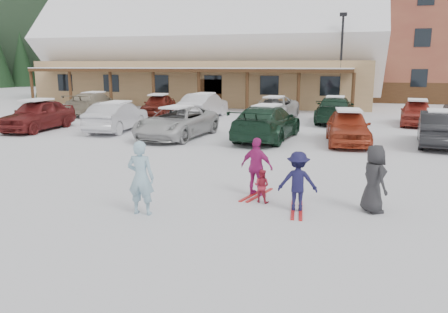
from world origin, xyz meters
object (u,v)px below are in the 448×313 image
(parked_car_1, at_px, (117,117))
(toddler_red, at_px, (262,186))
(parked_car_7, at_px, (94,103))
(parked_car_5, at_px, (439,128))
(child_navy, at_px, (298,181))
(parked_car_11, at_px, (335,110))
(bystander_dark, at_px, (374,179))
(parked_car_4, at_px, (348,127))
(parked_car_8, at_px, (159,105))
(parked_car_2, at_px, (177,122))
(adult_skier, at_px, (141,178))
(parked_car_12, at_px, (417,112))
(parked_car_10, at_px, (274,108))
(lamp_post, at_px, (341,57))
(parked_car_3, at_px, (267,123))
(child_magenta, at_px, (257,167))
(parked_car_9, at_px, (204,106))
(day_lodge, at_px, (206,57))
(parked_car_0, at_px, (38,115))

(parked_car_1, bearing_deg, toddler_red, 130.48)
(parked_car_7, bearing_deg, parked_car_5, 156.28)
(child_navy, distance_m, parked_car_7, 22.36)
(parked_car_11, bearing_deg, bystander_dark, 95.47)
(parked_car_4, relative_size, parked_car_8, 1.04)
(parked_car_2, bearing_deg, bystander_dark, -40.31)
(adult_skier, relative_size, child_navy, 1.21)
(parked_car_5, xyz_separation_m, parked_car_8, (-15.76, 6.96, -0.03))
(parked_car_12, bearing_deg, adult_skier, -108.15)
(bystander_dark, height_order, parked_car_7, bystander_dark)
(parked_car_4, distance_m, parked_car_10, 8.68)
(parked_car_8, relative_size, parked_car_12, 0.99)
(lamp_post, relative_size, bystander_dark, 4.38)
(parked_car_2, xyz_separation_m, parked_car_7, (-8.89, 7.28, 0.04))
(toddler_red, height_order, parked_car_7, parked_car_7)
(child_navy, distance_m, parked_car_2, 11.06)
(toddler_red, xyz_separation_m, parked_car_4, (1.98, 8.98, 0.31))
(bystander_dark, xyz_separation_m, parked_car_3, (-4.11, 9.06, -0.01))
(child_magenta, bearing_deg, parked_car_8, -42.26)
(parked_car_5, height_order, parked_car_9, parked_car_9)
(child_navy, bearing_deg, lamp_post, -96.77)
(lamp_post, height_order, parked_car_7, lamp_post)
(child_navy, height_order, parked_car_3, parked_car_3)
(toddler_red, relative_size, parked_car_12, 0.20)
(bystander_dark, bearing_deg, parked_car_12, -39.57)
(day_lodge, xyz_separation_m, parked_car_7, (-4.13, -11.58, -3.19))
(child_magenta, height_order, parked_car_1, child_magenta)
(parked_car_3, height_order, parked_car_10, parked_car_3)
(bystander_dark, distance_m, parked_car_1, 15.20)
(parked_car_0, xyz_separation_m, parked_car_12, (19.01, 7.40, -0.08))
(bystander_dark, distance_m, parked_car_12, 16.43)
(bystander_dark, bearing_deg, day_lodge, -3.52)
(child_navy, height_order, parked_car_4, parked_car_4)
(child_magenta, height_order, parked_car_7, child_magenta)
(parked_car_2, distance_m, parked_car_12, 13.60)
(child_navy, xyz_separation_m, child_magenta, (-1.15, 0.92, 0.06))
(parked_car_0, bearing_deg, child_navy, -34.26)
(bystander_dark, bearing_deg, adult_skier, 78.62)
(parked_car_2, bearing_deg, parked_car_12, 39.88)
(parked_car_1, height_order, parked_car_8, parked_car_1)
(parked_car_8, bearing_deg, adult_skier, -75.77)
(parked_car_3, bearing_deg, parked_car_12, -129.60)
(parked_car_10, bearing_deg, parked_car_4, -54.56)
(parked_car_10, bearing_deg, parked_car_8, -175.44)
(bystander_dark, bearing_deg, parked_car_3, -4.46)
(child_navy, xyz_separation_m, parked_car_1, (-10.18, 9.91, 0.04))
(parked_car_1, distance_m, parked_car_11, 12.28)
(bystander_dark, bearing_deg, child_magenta, 50.51)
(day_lodge, xyz_separation_m, parked_car_5, (16.01, -17.84, -3.21))
(adult_skier, bearing_deg, parked_car_2, -75.73)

